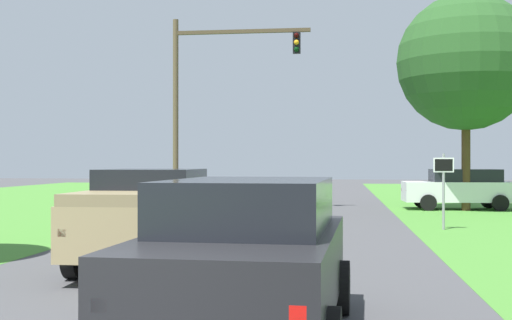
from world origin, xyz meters
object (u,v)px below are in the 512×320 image
object	(u,v)px
keep_moving_sign	(444,181)
crossing_suv_far	(461,188)
pickup_truck_lead	(154,216)
traffic_light	(207,87)
oak_tree_right	(466,62)
red_suv_near	(248,254)

from	to	relation	value
keep_moving_sign	crossing_suv_far	distance (m)	9.00
pickup_truck_lead	traffic_light	distance (m)	16.37
pickup_truck_lead	oak_tree_right	distance (m)	18.88
oak_tree_right	crossing_suv_far	distance (m)	5.33
red_suv_near	crossing_suv_far	xyz separation A→B (m)	(6.20, 21.49, -0.06)
pickup_truck_lead	traffic_light	size ratio (longest dim) A/B	0.64
red_suv_near	keep_moving_sign	xyz separation A→B (m)	(4.16, 12.74, 0.50)
red_suv_near	pickup_truck_lead	distance (m)	5.56
red_suv_near	pickup_truck_lead	size ratio (longest dim) A/B	0.88
keep_moving_sign	oak_tree_right	size ratio (longest dim) A/B	0.25
red_suv_near	traffic_light	distance (m)	21.55
traffic_light	oak_tree_right	size ratio (longest dim) A/B	0.91
red_suv_near	pickup_truck_lead	world-z (taller)	pickup_truck_lead
pickup_truck_lead	crossing_suv_far	xyz separation A→B (m)	(8.75, 16.55, -0.07)
pickup_truck_lead	oak_tree_right	bearing A→B (deg)	60.84
keep_moving_sign	oak_tree_right	xyz separation A→B (m)	(2.14, 8.04, 4.72)
pickup_truck_lead	traffic_light	world-z (taller)	traffic_light
pickup_truck_lead	keep_moving_sign	bearing A→B (deg)	49.32
red_suv_near	traffic_light	bearing A→B (deg)	102.81
crossing_suv_far	oak_tree_right	bearing A→B (deg)	-82.76
crossing_suv_far	red_suv_near	bearing A→B (deg)	-106.10
pickup_truck_lead	red_suv_near	bearing A→B (deg)	-62.72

